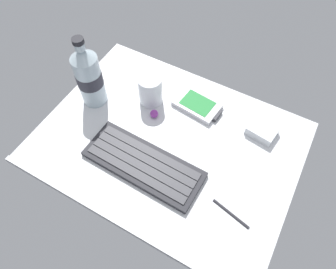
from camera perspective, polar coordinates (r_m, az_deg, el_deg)
The scene contains 8 objects.
ground_plane at distance 78.04cm, azimuth -0.08°, elevation -1.72°, with size 64.00×48.00×2.80cm.
keyboard at distance 73.42cm, azimuth -4.62°, elevation -5.47°, with size 29.31×11.84×1.70cm.
handheld_device at distance 83.49cm, azimuth 5.58°, elevation 5.53°, with size 13.37×8.94×1.50cm.
juice_cup at distance 82.26cm, azimuth -3.30°, elevation 8.18°, with size 6.40×6.40×8.50cm.
water_bottle at distance 81.13cm, azimuth -14.58°, elevation 10.49°, with size 6.73×6.73×20.80cm.
charger_block at distance 81.20cm, azimuth 17.18°, elevation 0.71°, with size 7.00×5.60×2.40cm, color silver.
trackball_mouse at distance 80.87cm, azimuth -2.61°, elevation 3.89°, with size 2.20×2.20×2.20cm, color purple.
stylus_pen at distance 70.29cm, azimuth 11.67°, elevation -14.22°, with size 0.70×0.70×9.50cm, color #26262B.
Camera 1 is at (19.82, -35.56, 65.72)cm, focal length 32.64 mm.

